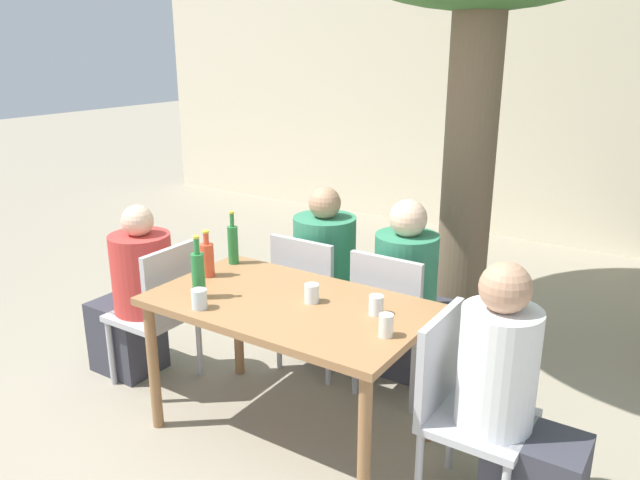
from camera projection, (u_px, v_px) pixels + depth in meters
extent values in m
plane|color=gray|center=(290.00, 432.00, 3.43)|extent=(30.00, 30.00, 0.00)
cube|color=beige|center=(530.00, 107.00, 6.40)|extent=(10.00, 0.08, 2.80)
cylinder|color=brown|center=(468.00, 182.00, 4.05)|extent=(0.33, 0.33, 2.36)
cube|color=#996B42|center=(288.00, 305.00, 3.20)|extent=(1.43, 0.82, 0.04)
cylinder|color=#996B42|center=(153.00, 367.00, 3.37)|extent=(0.06, 0.06, 0.74)
cylinder|color=#996B42|center=(364.00, 449.00, 2.69)|extent=(0.06, 0.06, 0.74)
cylinder|color=#996B42|center=(238.00, 320.00, 3.93)|extent=(0.06, 0.06, 0.74)
cylinder|color=#996B42|center=(430.00, 378.00, 3.26)|extent=(0.06, 0.06, 0.74)
cube|color=#B2B2B7|center=(153.00, 314.00, 3.83)|extent=(0.44, 0.44, 0.04)
cube|color=#B2B2B7|center=(173.00, 284.00, 3.65)|extent=(0.04, 0.44, 0.45)
cylinder|color=#B2B2B7|center=(157.00, 330.00, 4.15)|extent=(0.04, 0.04, 0.43)
cylinder|color=#B2B2B7|center=(111.00, 353.00, 3.85)|extent=(0.04, 0.04, 0.43)
cylinder|color=#B2B2B7|center=(199.00, 344.00, 3.95)|extent=(0.04, 0.04, 0.43)
cylinder|color=#B2B2B7|center=(154.00, 370.00, 3.65)|extent=(0.04, 0.04, 0.43)
cube|color=#B2B2B7|center=(479.00, 421.00, 2.75)|extent=(0.44, 0.44, 0.04)
cube|color=#B2B2B7|center=(440.00, 360.00, 2.78)|extent=(0.04, 0.44, 0.45)
cylinder|color=#B2B2B7|center=(529.00, 458.00, 2.88)|extent=(0.04, 0.04, 0.43)
cylinder|color=#B2B2B7|center=(419.00, 474.00, 2.77)|extent=(0.04, 0.04, 0.43)
cylinder|color=#B2B2B7|center=(451.00, 431.00, 3.07)|extent=(0.04, 0.04, 0.43)
cube|color=#B2B2B7|center=(319.00, 301.00, 4.02)|extent=(0.44, 0.44, 0.04)
cube|color=#B2B2B7|center=(301.00, 275.00, 3.79)|extent=(0.44, 0.04, 0.45)
cylinder|color=#B2B2B7|center=(359.00, 330.00, 4.15)|extent=(0.04, 0.04, 0.43)
cylinder|color=#B2B2B7|center=(312.00, 317.00, 4.34)|extent=(0.04, 0.04, 0.43)
cylinder|color=#B2B2B7|center=(328.00, 353.00, 3.84)|extent=(0.04, 0.04, 0.43)
cylinder|color=#B2B2B7|center=(279.00, 338.00, 4.04)|extent=(0.04, 0.04, 0.43)
cube|color=#B2B2B7|center=(399.00, 322.00, 3.73)|extent=(0.44, 0.44, 0.04)
cube|color=#B2B2B7|center=(385.00, 295.00, 3.49)|extent=(0.44, 0.04, 0.45)
cylinder|color=#B2B2B7|center=(439.00, 352.00, 3.85)|extent=(0.04, 0.04, 0.43)
cylinder|color=#B2B2B7|center=(384.00, 337.00, 4.05)|extent=(0.04, 0.04, 0.43)
cylinder|color=#B2B2B7|center=(413.00, 379.00, 3.55)|extent=(0.04, 0.04, 0.43)
cylinder|color=#B2B2B7|center=(355.00, 361.00, 3.74)|extent=(0.04, 0.04, 0.43)
cube|color=#383842|center=(127.00, 336.00, 4.03)|extent=(0.40, 0.33, 0.47)
cylinder|color=#C63833|center=(142.00, 273.00, 3.78)|extent=(0.37, 0.37, 0.49)
sphere|color=beige|center=(137.00, 221.00, 3.68)|extent=(0.19, 0.19, 0.19)
cylinder|color=white|center=(498.00, 368.00, 2.63)|extent=(0.34, 0.34, 0.53)
sphere|color=tan|center=(505.00, 288.00, 2.52)|extent=(0.22, 0.22, 0.22)
cube|color=#383842|center=(340.00, 317.00, 4.30)|extent=(0.36, 0.40, 0.47)
cylinder|color=#337F5B|center=(325.00, 257.00, 3.98)|extent=(0.40, 0.40, 0.53)
sphere|color=tan|center=(325.00, 203.00, 3.87)|extent=(0.20, 0.20, 0.20)
cube|color=#383842|center=(416.00, 338.00, 4.00)|extent=(0.34, 0.40, 0.47)
cylinder|color=#337F5B|center=(406.00, 276.00, 3.69)|extent=(0.37, 0.37, 0.51)
sphere|color=beige|center=(408.00, 218.00, 3.58)|extent=(0.22, 0.22, 0.22)
cylinder|color=#DB4C2D|center=(207.00, 260.00, 3.51)|extent=(0.08, 0.08, 0.19)
cylinder|color=#DB4C2D|center=(206.00, 238.00, 3.47)|extent=(0.03, 0.03, 0.07)
cylinder|color=gold|center=(206.00, 232.00, 3.46)|extent=(0.04, 0.04, 0.01)
cylinder|color=#287A38|center=(198.00, 276.00, 3.20)|extent=(0.07, 0.07, 0.24)
cylinder|color=#287A38|center=(197.00, 246.00, 3.15)|extent=(0.03, 0.03, 0.08)
cylinder|color=gold|center=(196.00, 237.00, 3.14)|extent=(0.03, 0.03, 0.01)
cylinder|color=#287A38|center=(233.00, 245.00, 3.70)|extent=(0.06, 0.06, 0.23)
cylinder|color=#287A38|center=(232.00, 220.00, 3.66)|extent=(0.02, 0.02, 0.08)
cylinder|color=gold|center=(232.00, 212.00, 3.64)|extent=(0.03, 0.03, 0.01)
cylinder|color=white|center=(312.00, 293.00, 3.17)|extent=(0.07, 0.07, 0.10)
cylinder|color=silver|center=(199.00, 299.00, 3.09)|extent=(0.08, 0.08, 0.10)
cylinder|color=white|center=(376.00, 305.00, 3.03)|extent=(0.07, 0.07, 0.10)
cylinder|color=silver|center=(386.00, 325.00, 2.80)|extent=(0.07, 0.07, 0.11)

